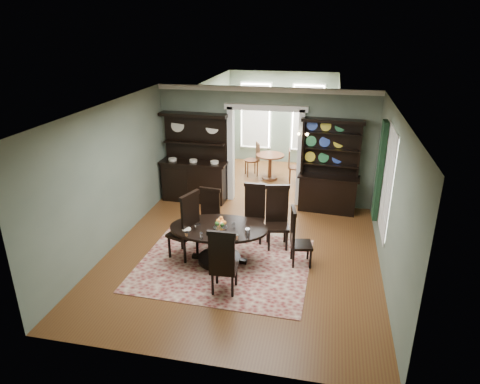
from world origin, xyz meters
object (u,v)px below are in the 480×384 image
Objects in this scene: dining_table at (219,238)px; sideboard at (195,171)px; parlor_table at (270,163)px; welsh_dresser at (329,179)px.

sideboard reaches higher than dining_table.
dining_table is at bearing -93.47° from parlor_table.
sideboard is 3.47m from welsh_dresser.
sideboard reaches higher than parlor_table.
parlor_table is (0.30, 4.96, -0.02)m from dining_table.
parlor_table is (1.73, 1.97, -0.30)m from sideboard.
sideboard is (-1.43, 2.99, 0.28)m from dining_table.
welsh_dresser reaches higher than dining_table.
welsh_dresser is at bearing 1.58° from sideboard.
welsh_dresser reaches higher than parlor_table.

